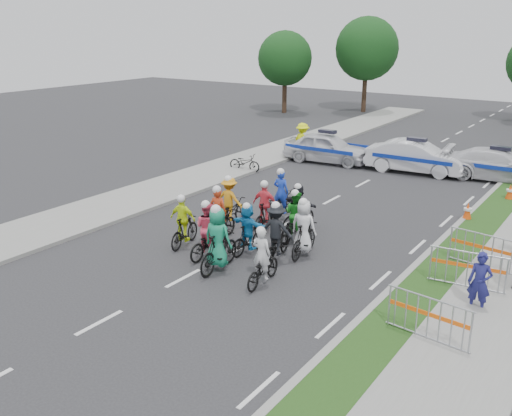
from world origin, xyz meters
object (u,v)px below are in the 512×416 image
Objects in this scene: rider_6 at (219,222)px; tree_0 at (285,58)px; rider_5 at (248,232)px; rider_4 at (277,237)px; parked_bike at (245,163)px; police_car_2 at (499,165)px; marshal_hiviz at (302,141)px; rider_2 at (208,236)px; police_car_0 at (327,148)px; rider_9 at (265,211)px; spectator_0 at (480,282)px; rider_8 at (296,221)px; rider_10 at (230,206)px; tree_3 at (367,49)px; cone_1 at (510,193)px; rider_12 at (281,201)px; barrier_1 at (467,271)px; rider_11 at (298,210)px; rider_3 at (184,226)px; barrier_2 at (482,252)px; rider_0 at (262,265)px; rider_1 at (218,245)px; police_car_1 at (415,157)px; cone_0 at (468,212)px; barrier_0 at (428,320)px; rider_7 at (304,233)px.

tree_0 is at bearing -68.73° from rider_6.
rider_4 is at bearing -170.73° from rider_5.
tree_0 is (-8.37, 17.14, 3.76)m from parked_bike.
police_car_2 is 2.54× the size of marshal_hiviz.
rider_2 is at bearing -62.72° from tree_0.
police_car_2 is (5.19, 14.37, 0.02)m from rider_2.
police_car_0 is 0.70× the size of tree_0.
rider_6 reaches higher than rider_9.
spectator_0 is at bearing -173.14° from rider_2.
rider_10 is (-2.66, -0.02, 0.05)m from rider_8.
rider_9 is 1.15× the size of spectator_0.
tree_3 is at bearing 38.66° from tree_0.
rider_2 reaches higher than cone_1.
spectator_0 reaches higher than parked_bike.
rider_12 is at bearing 156.56° from spectator_0.
barrier_1 is at bearing 176.71° from rider_8.
rider_4 is 1.18× the size of parked_bike.
police_car_0 is (-2.86, 13.11, 0.07)m from rider_2.
rider_8 reaches higher than barrier_1.
rider_5 is 2.68m from rider_11.
police_car_0 is 1.41m from marshal_hiviz.
rider_3 is 0.87× the size of barrier_2.
rider_8 is at bearing -70.02° from tree_3.
rider_8 is 28.27m from tree_0.
rider_4 is at bearing -70.47° from tree_3.
police_car_2 is (3.72, 11.67, 0.04)m from rider_8.
rider_6 reaches higher than rider_12.
rider_12 is 9.41m from cone_1.
rider_0 reaches higher than parked_bike.
tree_3 is (-8.72, 27.42, 4.20)m from rider_9.
barrier_2 is 30.97m from tree_0.
rider_1 is at bearing -73.00° from tree_3.
barrier_1 is 0.27× the size of tree_3.
rider_4 reaches higher than police_car_1.
rider_12 is at bearing -83.55° from rider_1.
rider_12 is at bearing -149.59° from cone_0.
rider_12 is at bearing 163.40° from police_car_1.
police_car_1 is at bearing 124.65° from cone_0.
barrier_0 is at bearing -90.00° from barrier_2.
rider_1 is 1.16× the size of rider_3.
rider_8 is at bearing -55.48° from rider_7.
rider_5 is (-0.05, 1.53, -0.07)m from rider_1.
rider_9 is at bearing -127.31° from rider_3.
police_car_2 is (2.84, 12.68, -0.03)m from rider_7.
rider_11 is 10.86m from marshal_hiviz.
police_car_2 is 13.57m from spectator_0.
rider_3 is 3.10m from rider_4.
tree_0 is (-12.41, 26.12, 3.51)m from rider_3.
police_car_0 is 2.33× the size of marshal_hiviz.
rider_6 is 14.32m from police_car_2.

